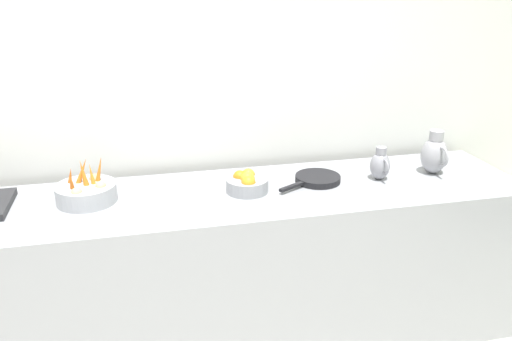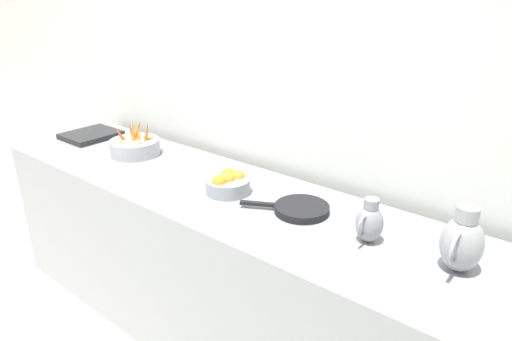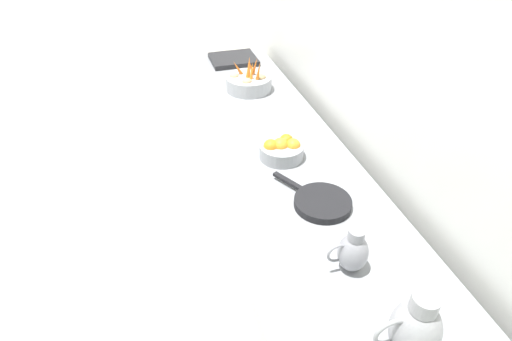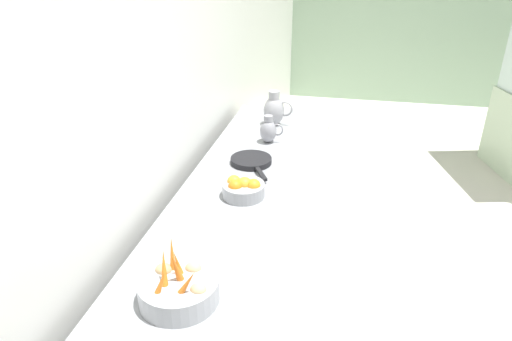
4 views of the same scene
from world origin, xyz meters
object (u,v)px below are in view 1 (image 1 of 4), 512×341
Objects in this scene: vegetable_colander at (87,192)px; orange_bowl at (247,183)px; metal_pitcher_tall at (434,154)px; skillet_on_counter at (317,179)px; metal_pitcher_short at (380,165)px.

orange_bowl is (0.05, 0.82, -0.01)m from vegetable_colander.
vegetable_colander is 1.19× the size of metal_pitcher_tall.
vegetable_colander reaches higher than skillet_on_counter.
orange_bowl is at bearing -88.59° from metal_pitcher_tall.
metal_pitcher_short is at bearing 83.63° from skillet_on_counter.
orange_bowl is at bearing -89.57° from metal_pitcher_short.
vegetable_colander is 1.92m from metal_pitcher_tall.
metal_pitcher_tall is (0.02, 1.92, 0.06)m from vegetable_colander.
metal_pitcher_tall reaches higher than orange_bowl.
skillet_on_counter is at bearing -96.37° from metal_pitcher_short.
orange_bowl is 1.20× the size of metal_pitcher_short.
orange_bowl is 0.59× the size of skillet_on_counter.
metal_pitcher_tall is 0.66× the size of skillet_on_counter.
skillet_on_counter is (0.01, 1.22, -0.04)m from vegetable_colander.
metal_pitcher_tall is at bearing 91.41° from orange_bowl.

